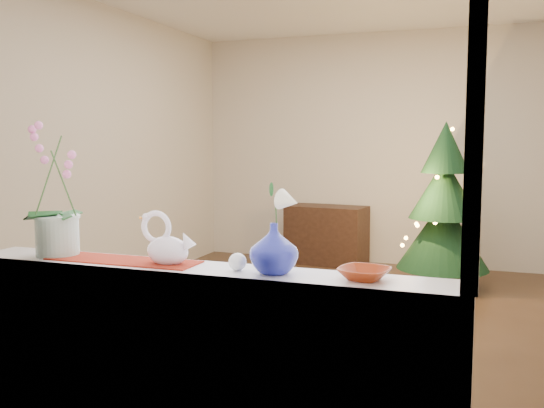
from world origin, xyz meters
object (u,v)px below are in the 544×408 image
(swan, at_px, (167,240))
(xmas_tree, at_px, (444,205))
(blue_vase, at_px, (274,245))
(amber_dish, at_px, (364,275))
(orchid_pot, at_px, (56,189))
(paperweight, at_px, (238,262))
(side_table, at_px, (327,235))

(swan, distance_m, xmas_tree, 3.98)
(blue_vase, height_order, amber_dish, blue_vase)
(blue_vase, relative_size, amber_dish, 1.42)
(orchid_pot, bearing_deg, amber_dish, -0.25)
(amber_dish, relative_size, xmas_tree, 0.10)
(xmas_tree, bearing_deg, orchid_pot, -110.57)
(xmas_tree, bearing_deg, blue_vase, -95.64)
(paperweight, distance_m, side_table, 4.75)
(blue_vase, bearing_deg, orchid_pot, 179.11)
(swan, relative_size, amber_dish, 1.56)
(paperweight, xyz_separation_m, amber_dish, (0.52, 0.01, -0.02))
(swan, relative_size, blue_vase, 1.10)
(blue_vase, height_order, side_table, blue_vase)
(paperweight, height_order, xmas_tree, xmas_tree)
(paperweight, bearing_deg, orchid_pot, 178.71)
(amber_dish, relative_size, side_table, 0.18)
(xmas_tree, xyz_separation_m, side_table, (-1.38, 0.75, -0.48))
(blue_vase, xyz_separation_m, xmas_tree, (0.38, 3.88, -0.22))
(orchid_pot, relative_size, swan, 2.40)
(swan, xyz_separation_m, amber_dish, (0.85, 0.00, -0.09))
(paperweight, xyz_separation_m, xmas_tree, (0.54, 3.89, -0.14))
(amber_dish, bearing_deg, blue_vase, -178.36)
(amber_dish, distance_m, side_table, 4.85)
(paperweight, distance_m, amber_dish, 0.52)
(blue_vase, relative_size, side_table, 0.25)
(orchid_pot, height_order, blue_vase, orchid_pot)
(xmas_tree, bearing_deg, swan, -102.63)
(amber_dish, xyz_separation_m, xmas_tree, (0.02, 3.87, -0.12))
(side_table, bearing_deg, xmas_tree, -21.27)
(orchid_pot, distance_m, blue_vase, 1.08)
(blue_vase, xyz_separation_m, paperweight, (-0.16, -0.00, -0.08))
(side_table, bearing_deg, paperweight, -72.59)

